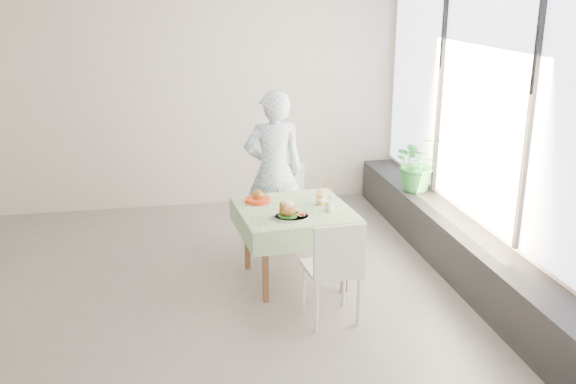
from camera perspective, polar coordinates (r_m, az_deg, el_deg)
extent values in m
plane|color=slate|center=(6.27, -9.96, -8.48)|extent=(6.00, 6.00, 0.00)
cube|color=silver|center=(8.25, -10.90, 8.08)|extent=(6.00, 0.02, 2.80)
cube|color=silver|center=(3.41, -10.19, -5.75)|extent=(6.00, 0.02, 2.80)
cube|color=silver|center=(6.52, 16.76, 5.12)|extent=(0.02, 5.00, 2.80)
cube|color=#D1E0F9|center=(6.46, 16.72, 7.27)|extent=(0.01, 4.80, 2.18)
cube|color=black|center=(6.77, 14.39, -4.45)|extent=(0.40, 4.80, 0.50)
cube|color=brown|center=(6.10, 0.55, -1.73)|extent=(0.98, 0.98, 0.04)
cube|color=white|center=(6.09, 0.55, -1.50)|extent=(1.13, 1.13, 0.01)
cube|color=white|center=(6.94, -0.56, -1.42)|extent=(0.55, 0.55, 0.04)
cube|color=white|center=(7.05, -0.33, 0.91)|extent=(0.42, 0.18, 0.43)
cube|color=white|center=(5.49, 3.85, -6.77)|extent=(0.47, 0.47, 0.04)
cube|color=white|center=(5.22, 4.61, -5.24)|extent=(0.44, 0.07, 0.44)
imported|color=#8ABCDD|center=(6.83, -1.28, 1.86)|extent=(0.64, 0.42, 1.75)
cylinder|color=white|center=(5.83, 0.31, -2.23)|extent=(0.33, 0.33, 0.02)
cylinder|color=#134C13|center=(5.82, -0.04, -2.10)|extent=(0.18, 0.18, 0.02)
ellipsoid|color=#9E6626|center=(5.80, -0.04, -1.63)|extent=(0.15, 0.14, 0.12)
ellipsoid|color=white|center=(5.78, -0.04, -1.14)|extent=(0.11, 0.10, 0.08)
cylinder|color=#9B150F|center=(5.83, 1.31, -1.99)|extent=(0.05, 0.05, 0.03)
cylinder|color=white|center=(6.17, 2.93, -0.50)|extent=(0.10, 0.10, 0.14)
cylinder|color=#FFA715|center=(6.18, 2.93, -0.64)|extent=(0.09, 0.09, 0.10)
cylinder|color=white|center=(6.15, 2.94, 0.15)|extent=(0.10, 0.10, 0.01)
cylinder|color=yellow|center=(6.14, 3.01, 0.60)|extent=(0.01, 0.04, 0.19)
cylinder|color=white|center=(6.00, 3.68, -1.15)|extent=(0.08, 0.08, 0.12)
cylinder|color=white|center=(6.00, 3.67, -1.28)|extent=(0.08, 0.08, 0.09)
cylinder|color=white|center=(5.98, 3.69, -0.57)|extent=(0.09, 0.09, 0.01)
cylinder|color=yellow|center=(5.97, 3.75, -0.17)|extent=(0.01, 0.03, 0.17)
cylinder|color=red|center=(6.26, -2.69, -0.72)|extent=(0.25, 0.25, 0.04)
cylinder|color=white|center=(6.26, -2.69, -0.62)|extent=(0.21, 0.21, 0.01)
ellipsoid|color=#9E6626|center=(6.24, -2.69, -0.26)|extent=(0.11, 0.11, 0.10)
imported|color=#297B38|center=(7.48, 11.52, 2.57)|extent=(0.65, 0.58, 0.66)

